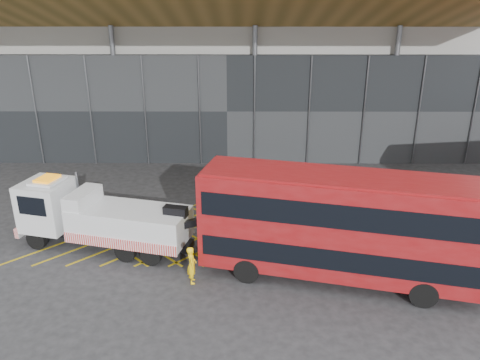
{
  "coord_description": "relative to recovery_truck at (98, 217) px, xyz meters",
  "views": [
    {
      "loc": [
        3.11,
        -22.41,
        11.61
      ],
      "look_at": [
        3.0,
        1.5,
        2.4
      ],
      "focal_mm": 35.0,
      "sensor_mm": 36.0,
      "label": 1
    }
  ],
  "objects": [
    {
      "name": "bus_towed",
      "position": [
        11.3,
        -2.83,
        1.09
      ],
      "size": [
        12.32,
        5.55,
        4.9
      ],
      "rotation": [
        0.0,
        0.0,
        -0.24
      ],
      "color": "maroon",
      "rests_on": "ground_plane"
    },
    {
      "name": "road_markings",
      "position": [
        7.98,
        1.62,
        -1.63
      ],
      "size": [
        24.76,
        7.16,
        0.01
      ],
      "color": "gold",
      "rests_on": "ground_plane"
    },
    {
      "name": "recovery_truck",
      "position": [
        0.0,
        0.0,
        0.0
      ],
      "size": [
        10.14,
        4.46,
        3.54
      ],
      "rotation": [
        0.0,
        0.0,
        -0.25
      ],
      "color": "black",
      "rests_on": "ground_plane"
    },
    {
      "name": "construction_building",
      "position": [
        5.9,
        20.02,
        7.34
      ],
      "size": [
        55.0,
        23.97,
        18.0
      ],
      "color": "gray",
      "rests_on": "ground_plane"
    },
    {
      "name": "worker",
      "position": [
        4.91,
        -3.17,
        -0.77
      ],
      "size": [
        0.51,
        0.69,
        1.73
      ],
      "primitive_type": "imported",
      "rotation": [
        0.0,
        0.0,
        1.74
      ],
      "color": "yellow",
      "rests_on": "ground_plane"
    },
    {
      "name": "ground_plane",
      "position": [
        3.98,
        1.62,
        -1.63
      ],
      "size": [
        120.0,
        120.0,
        0.0
      ],
      "primitive_type": "plane",
      "color": "#262629"
    }
  ]
}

